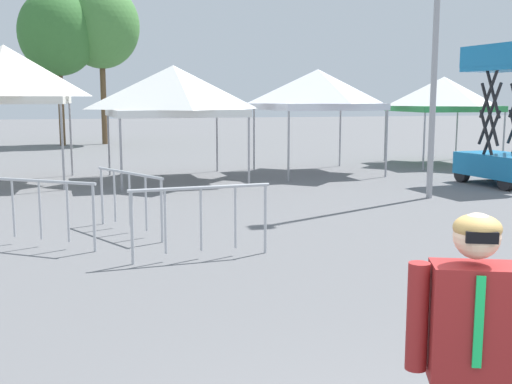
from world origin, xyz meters
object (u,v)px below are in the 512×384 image
Objects in this scene: canopy_tent_far_left at (444,94)px; crowd_barrier_near_person at (129,190)px; person_foreground at (470,358)px; crowd_barrier_mid_lot at (201,208)px; canopy_tent_left_of_center at (5,74)px; scissor_lift at (503,143)px; crowd_barrier_by_lift at (39,200)px; canopy_tent_behind_left at (174,91)px; tree_behind_tents_right at (101,26)px; tree_behind_tents_center at (58,33)px; canopy_tent_right_of_center at (318,90)px.

canopy_tent_far_left reaches higher than crowd_barrier_near_person.
person_foreground is 0.94× the size of crowd_barrier_near_person.
crowd_barrier_mid_lot is at bearing -66.89° from crowd_barrier_near_person.
canopy_tent_left_of_center is at bearing 110.86° from crowd_barrier_near_person.
scissor_lift is 10.65m from crowd_barrier_near_person.
crowd_barrier_mid_lot is at bearing -31.12° from crowd_barrier_by_lift.
crowd_barrier_by_lift is (-2.61, 7.60, -0.28)m from person_foreground.
canopy_tent_far_left is 19.89m from person_foreground.
tree_behind_tents_right reaches higher than canopy_tent_behind_left.
canopy_tent_far_left is at bearing 36.17° from crowd_barrier_by_lift.
person_foreground is 0.24× the size of tree_behind_tents_center.
canopy_tent_right_of_center is (8.96, 0.16, -0.37)m from canopy_tent_left_of_center.
canopy_tent_right_of_center reaches higher than person_foreground.
tree_behind_tents_center is 3.95× the size of crowd_barrier_near_person.
canopy_tent_behind_left is 15.37m from tree_behind_tents_right.
canopy_tent_left_of_center is 8.01m from crowd_barrier_near_person.
crowd_barrier_mid_lot is (-0.29, 6.20, -0.28)m from person_foreground.
person_foreground is 0.22× the size of tree_behind_tents_right.
canopy_tent_left_of_center is at bearing 104.20° from person_foreground.
canopy_tent_behind_left is 8.33m from crowd_barrier_by_lift.
crowd_barrier_by_lift is at bearing -88.84° from tree_behind_tents_center.
crowd_barrier_near_person is at bearing -130.18° from canopy_tent_right_of_center.
canopy_tent_left_of_center is 15.13m from tree_behind_tents_right.
canopy_tent_left_of_center is at bearing -93.52° from tree_behind_tents_center.
person_foreground is at bearing -75.80° from canopy_tent_left_of_center.
tree_behind_tents_center is 0.94× the size of tree_behind_tents_right.
canopy_tent_right_of_center is 1.81× the size of crowd_barrier_near_person.
crowd_barrier_mid_lot is at bearing -134.29° from canopy_tent_far_left.
canopy_tent_right_of_center is 0.43× the size of tree_behind_tents_right.
scissor_lift is at bearing 19.94° from crowd_barrier_by_lift.
canopy_tent_left_of_center reaches higher than crowd_barrier_mid_lot.
tree_behind_tents_center reaches higher than scissor_lift.
person_foreground reaches higher than crowd_barrier_mid_lot.
canopy_tent_far_left is at bearing 58.92° from person_foreground.
tree_behind_tents_center is (-3.59, 14.46, 2.88)m from canopy_tent_behind_left.
tree_behind_tents_center reaches higher than canopy_tent_right_of_center.
tree_behind_tents_right is (-6.05, 14.41, 3.25)m from canopy_tent_right_of_center.
canopy_tent_left_of_center is at bearing 99.45° from crowd_barrier_by_lift.
person_foreground is 0.85× the size of crowd_barrier_mid_lot.
canopy_tent_right_of_center is at bearing 60.53° from crowd_barrier_mid_lot.
canopy_tent_left_of_center reaches higher than person_foreground.
tree_behind_tents_right is 4.55× the size of crowd_barrier_by_lift.
tree_behind_tents_center is 23.99m from crowd_barrier_mid_lot.
crowd_barrier_mid_lot is (2.76, -23.37, -4.66)m from tree_behind_tents_center.
canopy_tent_right_of_center is at bearing 49.82° from crowd_barrier_near_person.
crowd_barrier_by_lift is at bearing -94.08° from tree_behind_tents_right.
scissor_lift is 14.74m from person_foreground.
canopy_tent_left_of_center reaches higher than canopy_tent_behind_left.
crowd_barrier_by_lift is (-11.49, -4.17, -0.39)m from scissor_lift.
scissor_lift is at bearing -56.17° from tree_behind_tents_center.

